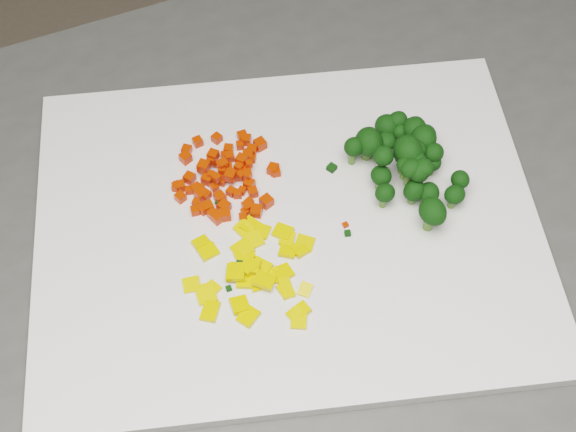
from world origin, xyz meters
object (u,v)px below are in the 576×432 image
counter_block (319,371)px  cutting_board (288,225)px  broccoli_pile (399,161)px  pepper_pile (254,270)px  carrot_pile (227,168)px

counter_block → cutting_board: bearing=-172.6°
counter_block → broccoli_pile: size_ratio=7.53×
broccoli_pile → counter_block: bearing=167.5°
pepper_pile → broccoli_pile: (0.17, 0.03, 0.02)m
pepper_pile → counter_block: bearing=21.4°
cutting_board → carrot_pile: carrot_pile is taller
counter_block → pepper_pile: 0.49m
cutting_board → pepper_pile: (-0.06, -0.04, 0.02)m
broccoli_pile → cutting_board: bearing=176.7°
carrot_pile → pepper_pile: size_ratio=0.86×
pepper_pile → cutting_board: bearing=33.3°
counter_block → carrot_pile: (-0.08, 0.07, 0.48)m
cutting_board → carrot_pile: size_ratio=4.50×
counter_block → broccoli_pile: (0.06, -0.01, 0.49)m
cutting_board → broccoli_pile: size_ratio=3.75×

